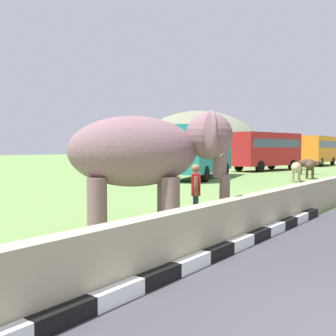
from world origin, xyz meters
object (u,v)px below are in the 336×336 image
Objects in this scene: bus_red at (266,148)px; cow_near at (296,168)px; elephant at (148,154)px; bus_orange at (317,148)px; cow_mid at (310,166)px; bus_teal at (200,148)px; person_handler at (196,191)px; cow_far at (308,164)px.

bus_red reaches higher than cow_near.
bus_orange is (41.30, 8.28, 0.13)m from elephant.
bus_red reaches higher than cow_mid.
bus_orange is (25.41, -0.35, -0.00)m from bus_teal.
cow_near is at bearing -148.49° from bus_red.
elephant reaches higher than cow_mid.
elephant is at bearing -173.10° from cow_mid.
cow_near is at bearing 7.66° from elephant.
person_handler is 27.56m from bus_red.
elephant is 2.32× the size of person_handler.
bus_orange is at bearing 13.83° from cow_near.
cow_near is at bearing -81.20° from bus_teal.
cow_far is at bearing -28.82° from bus_teal.
person_handler is at bearing -160.57° from bus_red.
elephant is at bearing -151.47° from bus_teal.
bus_teal is at bearing 98.80° from cow_near.
cow_mid is at bearing -139.78° from bus_red.
bus_teal reaches higher than cow_near.
bus_teal reaches higher than cow_mid.
person_handler is 18.58m from cow_mid.
cow_far is at bearing -165.64° from bus_orange.
cow_far is at bearing 9.20° from elephant.
cow_mid is at bearing -160.79° from cow_far.
bus_orange reaches higher than cow_near.
bus_red is (25.97, 9.16, 1.15)m from person_handler.
bus_orange is (39.68, 8.61, 1.15)m from person_handler.
person_handler is at bearing -11.41° from elephant.
cow_near is (16.87, 2.27, -1.08)m from elephant.
elephant is 20.17m from cow_mid.
bus_red is 10.01m from cow_mid.
elephant reaches higher than cow_near.
bus_red is 4.32× the size of cow_far.
bus_orange is at bearing 14.36° from cow_far.
cow_mid is 1.00× the size of cow_far.
bus_teal is 4.77× the size of cow_mid.
elephant is at bearing -170.80° from cow_far.
bus_red is at bearing 19.43° from person_handler.
cow_mid is (18.38, 2.74, -0.06)m from person_handler.
bus_teal is at bearing -179.01° from bus_red.
cow_near is (-24.43, -6.01, -1.21)m from bus_orange.
person_handler is 23.18m from cow_far.
cow_far is at bearing 12.62° from cow_near.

